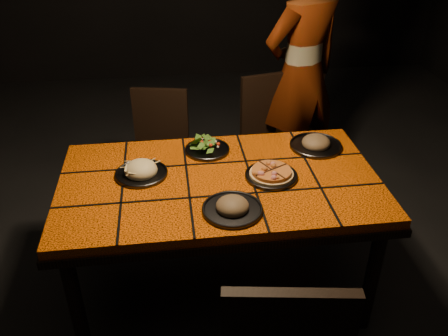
{
  "coord_description": "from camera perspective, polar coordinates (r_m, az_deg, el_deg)",
  "views": [
    {
      "loc": [
        -0.24,
        -1.99,
        2.04
      ],
      "look_at": [
        0.02,
        -0.02,
        0.82
      ],
      "focal_mm": 38.0,
      "sensor_mm": 36.0,
      "label": 1
    }
  ],
  "objects": [
    {
      "name": "room_shell",
      "position": [
        2.07,
        -0.66,
        16.43
      ],
      "size": [
        6.04,
        7.04,
        3.08
      ],
      "color": "black",
      "rests_on": "ground"
    },
    {
      "name": "dining_table",
      "position": [
        2.43,
        -0.54,
        -2.83
      ],
      "size": [
        1.62,
        0.92,
        0.75
      ],
      "color": "#E35707",
      "rests_on": "ground"
    },
    {
      "name": "chair_far_left",
      "position": [
        3.29,
        -7.75,
        3.0
      ],
      "size": [
        0.45,
        0.45,
        0.84
      ],
      "rotation": [
        0.0,
        0.0,
        -0.2
      ],
      "color": "black",
      "rests_on": "ground"
    },
    {
      "name": "chair_far_right",
      "position": [
        3.37,
        5.87,
        4.49
      ],
      "size": [
        0.48,
        0.48,
        0.9
      ],
      "rotation": [
        0.0,
        0.0,
        0.21
      ],
      "color": "black",
      "rests_on": "ground"
    },
    {
      "name": "diner",
      "position": [
        3.42,
        9.31,
        11.04
      ],
      "size": [
        0.75,
        0.64,
        1.73
      ],
      "primitive_type": "imported",
      "rotation": [
        0.0,
        0.0,
        3.57
      ],
      "color": "brown",
      "rests_on": "ground"
    },
    {
      "name": "plate_pizza",
      "position": [
        2.39,
        5.71,
        -0.74
      ],
      "size": [
        0.3,
        0.3,
        0.04
      ],
      "color": "#313136",
      "rests_on": "dining_table"
    },
    {
      "name": "plate_pasta",
      "position": [
        2.43,
        -9.94,
        -0.37
      ],
      "size": [
        0.27,
        0.27,
        0.09
      ],
      "color": "#313136",
      "rests_on": "dining_table"
    },
    {
      "name": "plate_salad",
      "position": [
        2.61,
        -2.03,
        2.54
      ],
      "size": [
        0.25,
        0.25,
        0.07
      ],
      "color": "#313136",
      "rests_on": "dining_table"
    },
    {
      "name": "plate_mushroom_a",
      "position": [
        2.14,
        1.02,
        -4.66
      ],
      "size": [
        0.28,
        0.28,
        0.09
      ],
      "color": "#313136",
      "rests_on": "dining_table"
    },
    {
      "name": "plate_mushroom_b",
      "position": [
        2.7,
        11.01,
        2.98
      ],
      "size": [
        0.29,
        0.29,
        0.1
      ],
      "color": "#313136",
      "rests_on": "dining_table"
    }
  ]
}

